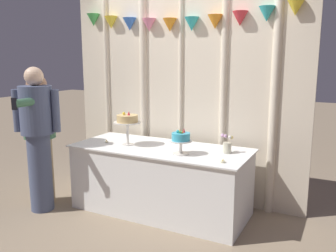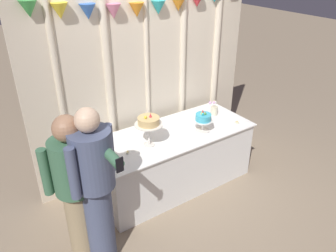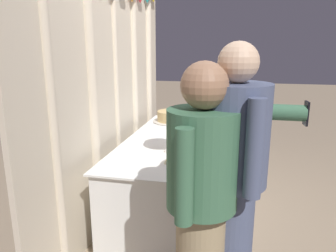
# 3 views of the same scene
# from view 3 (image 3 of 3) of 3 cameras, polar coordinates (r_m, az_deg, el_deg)

# --- Properties ---
(ground_plane) EXTENTS (24.00, 24.00, 0.00)m
(ground_plane) POSITION_cam_3_polar(r_m,az_deg,el_deg) (3.31, 2.47, -14.90)
(ground_plane) COLOR gray
(draped_curtain) EXTENTS (3.02, 0.17, 2.61)m
(draped_curtain) POSITION_cam_3_polar(r_m,az_deg,el_deg) (3.11, -9.39, 9.91)
(draped_curtain) COLOR beige
(draped_curtain) RESTS_ON ground_plane
(cake_table) EXTENTS (1.99, 0.84, 0.75)m
(cake_table) POSITION_cam_3_polar(r_m,az_deg,el_deg) (3.17, 0.74, -8.77)
(cake_table) COLOR white
(cake_table) RESTS_ON ground_plane
(cake_display_nearleft) EXTENTS (0.31, 0.31, 0.39)m
(cake_display_nearleft) POSITION_cam_3_polar(r_m,az_deg,el_deg) (2.60, 0.72, 1.34)
(cake_display_nearleft) COLOR silver
(cake_display_nearleft) RESTS_ON cake_table
(cake_display_nearright) EXTENTS (0.23, 0.23, 0.27)m
(cake_display_nearright) POSITION_cam_3_polar(r_m,az_deg,el_deg) (3.29, 4.67, 1.83)
(cake_display_nearright) COLOR silver
(cake_display_nearright) RESTS_ON cake_table
(flower_vase) EXTENTS (0.13, 0.10, 0.20)m
(flower_vase) POSITION_cam_3_polar(r_m,az_deg,el_deg) (3.74, 1.49, 2.06)
(flower_vase) COLOR beige
(flower_vase) RESTS_ON cake_table
(tealight_far_left) EXTENTS (0.04, 0.04, 0.03)m
(tealight_far_left) POSITION_cam_3_polar(r_m,az_deg,el_deg) (2.40, -0.28, -6.50)
(tealight_far_left) COLOR beige
(tealight_far_left) RESTS_ON cake_table
(tealight_near_left) EXTENTS (0.05, 0.05, 0.03)m
(tealight_near_left) POSITION_cam_3_polar(r_m,az_deg,el_deg) (3.78, 7.04, 1.02)
(tealight_near_left) COLOR beige
(tealight_near_left) RESTS_ON cake_table
(guest_girl_blue_dress) EXTENTS (0.51, 0.73, 1.54)m
(guest_girl_blue_dress) POSITION_cam_3_polar(r_m,az_deg,el_deg) (1.68, 6.16, -13.05)
(guest_girl_blue_dress) COLOR #9E8966
(guest_girl_blue_dress) RESTS_ON ground_plane
(guest_man_dark_suit) EXTENTS (0.48, 0.47, 1.63)m
(guest_man_dark_suit) POSITION_cam_3_polar(r_m,az_deg,el_deg) (1.77, 11.37, -10.12)
(guest_man_dark_suit) COLOR #4C5675
(guest_man_dark_suit) RESTS_ON ground_plane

